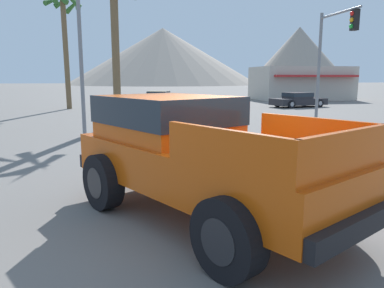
{
  "coord_description": "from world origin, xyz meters",
  "views": [
    {
      "loc": [
        -1.5,
        -5.62,
        2.22
      ],
      "look_at": [
        -0.24,
        0.9,
        1.05
      ],
      "focal_mm": 35.0,
      "sensor_mm": 36.0,
      "label": 1
    }
  ],
  "objects": [
    {
      "name": "parked_car_tan",
      "position": [
        1.89,
        27.29,
        0.57
      ],
      "size": [
        3.34,
        4.92,
        1.09
      ],
      "rotation": [
        0.0,
        0.0,
        2.78
      ],
      "color": "tan",
      "rests_on": "ground_plane"
    },
    {
      "name": "orange_pickup_truck",
      "position": [
        -0.39,
        0.18,
        1.1
      ],
      "size": [
        4.09,
        5.35,
        1.92
      ],
      "rotation": [
        0.0,
        0.0,
        0.5
      ],
      "color": "#CC4C0C",
      "rests_on": "ground_plane"
    },
    {
      "name": "parked_car_dark",
      "position": [
        12.09,
        21.34,
        0.57
      ],
      "size": [
        4.55,
        2.64,
        1.12
      ],
      "rotation": [
        0.0,
        0.0,
        4.93
      ],
      "color": "#232328",
      "rests_on": "ground_plane"
    },
    {
      "name": "palm_tree_tall",
      "position": [
        -1.56,
        12.97,
        5.55
      ],
      "size": [
        3.06,
        2.94,
        7.3
      ],
      "color": "brown",
      "rests_on": "ground_plane"
    },
    {
      "name": "red_convertible_car",
      "position": [
        3.54,
        1.37,
        0.42
      ],
      "size": [
        3.6,
        4.41,
        1.1
      ],
      "rotation": [
        0.0,
        0.0,
        0.55
      ],
      "color": "red",
      "rests_on": "ground_plane"
    },
    {
      "name": "traffic_light_main",
      "position": [
        8.79,
        11.42,
        3.82
      ],
      "size": [
        0.38,
        3.29,
        5.49
      ],
      "rotation": [
        0.0,
        0.0,
        4.71
      ],
      "color": "slate",
      "rests_on": "ground_plane"
    },
    {
      "name": "ground_plane",
      "position": [
        0.0,
        0.0,
        0.0
      ],
      "size": [
        320.0,
        320.0,
        0.0
      ],
      "primitive_type": "plane",
      "color": "slate"
    },
    {
      "name": "palm_tree_short",
      "position": [
        -5.04,
        22.9,
        6.15
      ],
      "size": [
        3.01,
        2.99,
        8.24
      ],
      "color": "brown",
      "rests_on": "ground_plane"
    },
    {
      "name": "storefront_building",
      "position": [
        17.06,
        30.83,
        1.68
      ],
      "size": [
        9.35,
        6.58,
        3.34
      ],
      "color": "#BCB2A3",
      "rests_on": "ground_plane"
    },
    {
      "name": "distant_mountain_range",
      "position": [
        -10.04,
        120.06,
        9.28
      ],
      "size": [
        171.53,
        73.53,
        20.99
      ],
      "color": "gray",
      "rests_on": "ground_plane"
    }
  ]
}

